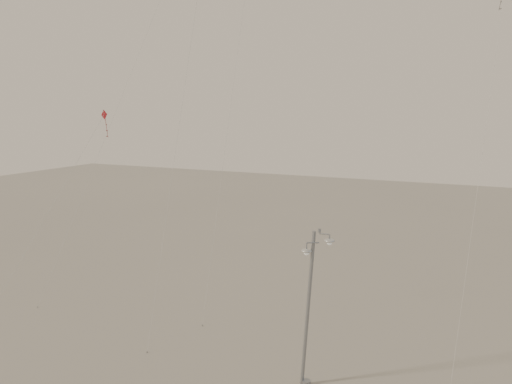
% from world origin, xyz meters
% --- Properties ---
extents(street_lamp, '(1.61, 0.82, 8.28)m').
position_xyz_m(street_lamp, '(5.66, 2.77, 4.42)').
color(street_lamp, gray).
rests_on(street_lamp, ground).
extents(kite_3, '(4.17, 8.35, 13.88)m').
position_xyz_m(kite_3, '(-9.14, 2.34, 10.06)').
color(kite_3, maroon).
rests_on(kite_3, ground).
extents(kite_4, '(1.37, 8.22, 21.31)m').
position_xyz_m(kite_4, '(13.07, 11.27, 15.45)').
color(kite_4, '#282421').
rests_on(kite_4, ground).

